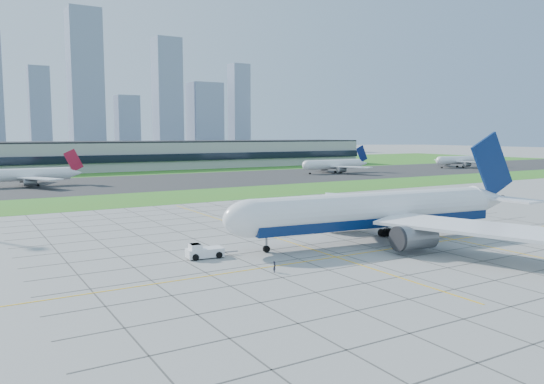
# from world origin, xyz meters

# --- Properties ---
(ground) EXTENTS (1400.00, 1400.00, 0.00)m
(ground) POSITION_xyz_m (0.00, 0.00, 0.00)
(ground) COLOR #9F9F99
(ground) RESTS_ON ground
(grass_median) EXTENTS (700.00, 35.00, 0.04)m
(grass_median) POSITION_xyz_m (0.00, 90.00, 0.02)
(grass_median) COLOR #427722
(grass_median) RESTS_ON ground
(asphalt_taxiway) EXTENTS (700.00, 75.00, 0.04)m
(asphalt_taxiway) POSITION_xyz_m (0.00, 145.00, 0.03)
(asphalt_taxiway) COLOR #383838
(asphalt_taxiway) RESTS_ON ground
(grass_far) EXTENTS (700.00, 145.00, 0.04)m
(grass_far) POSITION_xyz_m (0.00, 255.00, 0.02)
(grass_far) COLOR #427722
(grass_far) RESTS_ON ground
(apron_markings) EXTENTS (120.00, 130.00, 0.03)m
(apron_markings) POSITION_xyz_m (0.43, 11.09, 0.02)
(apron_markings) COLOR #474744
(apron_markings) RESTS_ON ground
(terminal) EXTENTS (260.00, 43.00, 15.80)m
(terminal) POSITION_xyz_m (40.00, 229.87, 7.89)
(terminal) COLOR #B7B7B2
(terminal) RESTS_ON ground
(city_skyline) EXTENTS (523.00, 32.40, 160.00)m
(city_skyline) POSITION_xyz_m (-8.71, 520.00, 59.09)
(city_skyline) COLOR #808EA8
(city_skyline) RESTS_ON ground
(airliner) EXTENTS (64.29, 64.84, 20.25)m
(airliner) POSITION_xyz_m (4.27, 4.36, 5.54)
(airliner) COLOR white
(airliner) RESTS_ON ground
(pushback_tug) EXTENTS (8.65, 3.52, 2.38)m
(pushback_tug) POSITION_xyz_m (-28.67, 8.47, 1.06)
(pushback_tug) COLOR white
(pushback_tug) RESTS_ON ground
(crew_near) EXTENTS (0.71, 0.70, 1.65)m
(crew_near) POSITION_xyz_m (-23.43, -5.04, 0.82)
(crew_near) COLOR black
(crew_near) RESTS_ON ground
(distant_jet_1) EXTENTS (34.07, 42.66, 14.08)m
(distant_jet_1) POSITION_xyz_m (-37.59, 150.38, 4.48)
(distant_jet_1) COLOR white
(distant_jet_1) RESTS_ON ground
(distant_jet_2) EXTENTS (38.60, 42.66, 14.08)m
(distant_jet_2) POSITION_xyz_m (103.15, 145.73, 4.49)
(distant_jet_2) COLOR white
(distant_jet_2) RESTS_ON ground
(distant_jet_3) EXTENTS (35.37, 42.66, 14.08)m
(distant_jet_3) POSITION_xyz_m (194.21, 144.57, 4.48)
(distant_jet_3) COLOR white
(distant_jet_3) RESTS_ON ground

